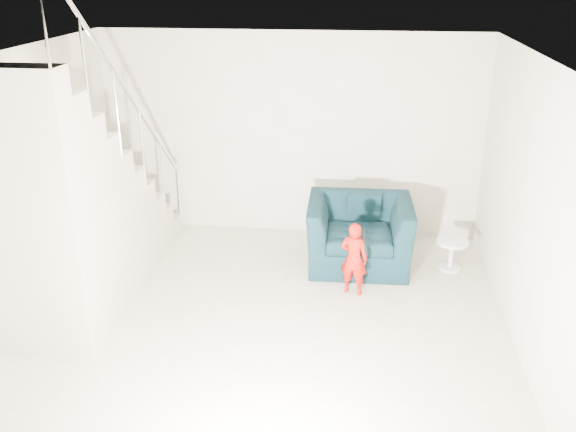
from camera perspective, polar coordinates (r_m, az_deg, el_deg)
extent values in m
plane|color=tan|center=(6.17, -2.76, -11.55)|extent=(5.50, 5.50, 0.00)
plane|color=silver|center=(5.17, -3.33, 14.11)|extent=(5.50, 5.50, 0.00)
plane|color=#A8A189|center=(8.11, 0.24, 7.49)|extent=(5.00, 0.00, 5.00)
plane|color=#A8A189|center=(3.23, -11.61, -18.65)|extent=(5.00, 0.00, 5.00)
plane|color=#A8A189|center=(5.69, 22.67, -1.01)|extent=(0.00, 5.50, 5.50)
imported|color=black|center=(7.51, 6.67, -1.59)|extent=(1.28, 1.12, 0.81)
imported|color=#9B1105|center=(6.81, 6.17, -3.99)|extent=(0.35, 0.28, 0.85)
cylinder|color=silver|center=(7.59, 15.13, -2.35)|extent=(0.38, 0.38, 0.04)
cylinder|color=silver|center=(7.67, 14.99, -3.65)|extent=(0.06, 0.06, 0.34)
cylinder|color=silver|center=(7.73, 14.87, -4.70)|extent=(0.27, 0.27, 0.03)
cube|color=#ADA089|center=(8.60, -13.45, -0.84)|extent=(1.00, 0.30, 0.27)
cube|color=#ADA089|center=(8.29, -14.21, -0.80)|extent=(1.00, 0.30, 0.54)
cube|color=#ADA089|center=(7.98, -15.04, -0.75)|extent=(1.00, 0.30, 0.81)
cube|color=#ADA089|center=(7.67, -15.93, -0.70)|extent=(1.00, 0.30, 1.08)
cube|color=#ADA089|center=(7.37, -16.89, -0.65)|extent=(1.00, 0.30, 1.35)
cube|color=#ADA089|center=(7.07, -17.93, -0.59)|extent=(1.00, 0.30, 1.62)
cube|color=#ADA089|center=(6.77, -19.07, -0.52)|extent=(1.00, 0.30, 1.89)
cube|color=#ADA089|center=(6.47, -20.31, -0.45)|extent=(1.00, 0.30, 2.16)
cube|color=#ADA089|center=(6.18, -21.67, -0.38)|extent=(1.00, 0.30, 2.43)
cube|color=#ADA089|center=(5.89, -23.17, -0.29)|extent=(1.00, 0.30, 2.70)
cylinder|color=silver|center=(6.60, -14.88, 11.29)|extent=(0.04, 3.03, 2.73)
cylinder|color=silver|center=(8.44, -10.14, 1.67)|extent=(0.04, 0.04, 1.00)
cube|color=black|center=(7.69, 7.13, 0.92)|extent=(0.41, 0.20, 0.41)
cube|color=black|center=(7.44, 2.74, -0.79)|extent=(0.05, 0.52, 0.58)
cube|color=black|center=(6.64, 7.10, -1.75)|extent=(0.03, 0.05, 0.10)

